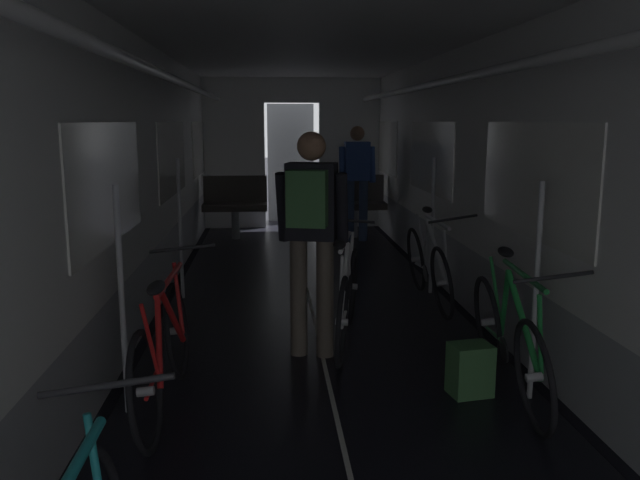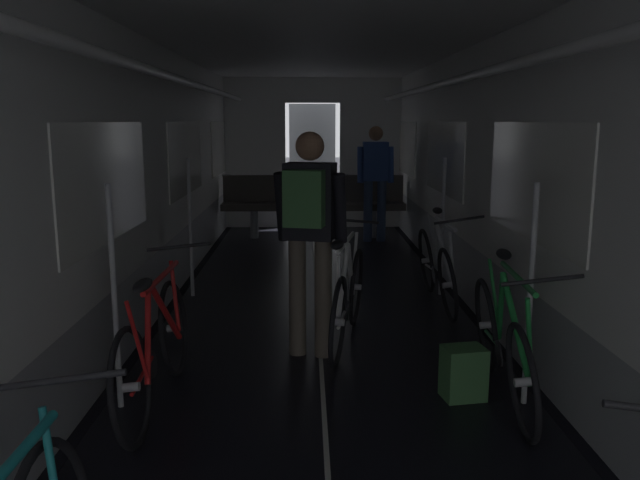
{
  "view_description": "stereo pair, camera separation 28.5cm",
  "coord_description": "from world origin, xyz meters",
  "px_view_note": "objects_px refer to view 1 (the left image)",
  "views": [
    {
      "loc": [
        -0.39,
        -1.69,
        1.76
      ],
      "look_at": [
        0.0,
        3.19,
        0.85
      ],
      "focal_mm": 36.24,
      "sensor_mm": 36.0,
      "label": 1
    },
    {
      "loc": [
        -0.1,
        -1.71,
        1.76
      ],
      "look_at": [
        0.0,
        3.19,
        0.85
      ],
      "focal_mm": 36.24,
      "sensor_mm": 36.0,
      "label": 2
    }
  ],
  "objects_px": {
    "bicycle_green": "(509,339)",
    "person_cyclist_aisle": "(311,224)",
    "bicycle_silver": "(428,265)",
    "bench_seat_far_right": "(353,200)",
    "bicycle_red": "(163,350)",
    "bench_seat_far_left": "(235,201)",
    "bicycle_white_in_aisle": "(347,297)",
    "person_standing_near_bench": "(357,175)",
    "backpack_on_floor": "(470,370)"
  },
  "relations": [
    {
      "from": "bicycle_green",
      "to": "person_cyclist_aisle",
      "type": "relative_size",
      "value": 1.01
    },
    {
      "from": "bicycle_silver",
      "to": "person_cyclist_aisle",
      "type": "height_order",
      "value": "person_cyclist_aisle"
    },
    {
      "from": "bench_seat_far_right",
      "to": "bicycle_green",
      "type": "distance_m",
      "value": 5.92
    },
    {
      "from": "bicycle_red",
      "to": "person_cyclist_aisle",
      "type": "distance_m",
      "value": 1.43
    },
    {
      "from": "bench_seat_far_left",
      "to": "bicycle_white_in_aisle",
      "type": "bearing_deg",
      "value": -76.93
    },
    {
      "from": "person_standing_near_bench",
      "to": "bench_seat_far_right",
      "type": "bearing_deg",
      "value": 90.41
    },
    {
      "from": "bench_seat_far_left",
      "to": "backpack_on_floor",
      "type": "height_order",
      "value": "bench_seat_far_left"
    },
    {
      "from": "person_cyclist_aisle",
      "to": "person_standing_near_bench",
      "type": "distance_m",
      "value": 4.84
    },
    {
      "from": "bicycle_red",
      "to": "bicycle_silver",
      "type": "height_order",
      "value": "bicycle_silver"
    },
    {
      "from": "bicycle_green",
      "to": "bicycle_white_in_aisle",
      "type": "bearing_deg",
      "value": 130.59
    },
    {
      "from": "bicycle_red",
      "to": "bicycle_white_in_aisle",
      "type": "height_order",
      "value": "bicycle_red"
    },
    {
      "from": "person_cyclist_aisle",
      "to": "bicycle_white_in_aisle",
      "type": "distance_m",
      "value": 0.75
    },
    {
      "from": "bench_seat_far_left",
      "to": "person_standing_near_bench",
      "type": "xyz_separation_m",
      "value": [
        1.8,
        -0.38,
        0.41
      ]
    },
    {
      "from": "bicycle_white_in_aisle",
      "to": "person_standing_near_bench",
      "type": "xyz_separation_m",
      "value": [
        0.68,
        4.46,
        0.59
      ]
    },
    {
      "from": "bench_seat_far_left",
      "to": "bicycle_green",
      "type": "height_order",
      "value": "same"
    },
    {
      "from": "bicycle_white_in_aisle",
      "to": "person_standing_near_bench",
      "type": "bearing_deg",
      "value": 81.35
    },
    {
      "from": "bicycle_white_in_aisle",
      "to": "bicycle_red",
      "type": "bearing_deg",
      "value": -138.61
    },
    {
      "from": "bicycle_silver",
      "to": "person_standing_near_bench",
      "type": "relative_size",
      "value": 1.0
    },
    {
      "from": "bicycle_green",
      "to": "person_cyclist_aisle",
      "type": "height_order",
      "value": "person_cyclist_aisle"
    },
    {
      "from": "bench_seat_far_left",
      "to": "person_cyclist_aisle",
      "type": "xyz_separation_m",
      "value": [
        0.82,
        -5.11,
        0.45
      ]
    },
    {
      "from": "bench_seat_far_left",
      "to": "person_cyclist_aisle",
      "type": "relative_size",
      "value": 0.58
    },
    {
      "from": "bicycle_silver",
      "to": "person_standing_near_bench",
      "type": "height_order",
      "value": "person_standing_near_bench"
    },
    {
      "from": "backpack_on_floor",
      "to": "bicycle_silver",
      "type": "bearing_deg",
      "value": 83.41
    },
    {
      "from": "bench_seat_far_left",
      "to": "bicycle_white_in_aisle",
      "type": "height_order",
      "value": "bench_seat_far_left"
    },
    {
      "from": "bicycle_silver",
      "to": "person_cyclist_aisle",
      "type": "xyz_separation_m",
      "value": [
        -1.23,
        -1.35,
        0.63
      ]
    },
    {
      "from": "bench_seat_far_right",
      "to": "person_standing_near_bench",
      "type": "bearing_deg",
      "value": -89.59
    },
    {
      "from": "bench_seat_far_right",
      "to": "bicycle_green",
      "type": "bearing_deg",
      "value": -87.66
    },
    {
      "from": "bench_seat_far_right",
      "to": "backpack_on_floor",
      "type": "distance_m",
      "value": 5.9
    },
    {
      "from": "bicycle_silver",
      "to": "bicycle_red",
      "type": "bearing_deg",
      "value": -134.91
    },
    {
      "from": "bicycle_white_in_aisle",
      "to": "backpack_on_floor",
      "type": "relative_size",
      "value": 4.91
    },
    {
      "from": "bench_seat_far_right",
      "to": "person_standing_near_bench",
      "type": "relative_size",
      "value": 0.58
    },
    {
      "from": "person_standing_near_bench",
      "to": "bicycle_green",
      "type": "bearing_deg",
      "value": -87.52
    },
    {
      "from": "bicycle_white_in_aisle",
      "to": "bench_seat_far_right",
      "type": "bearing_deg",
      "value": 82.04
    },
    {
      "from": "bicycle_silver",
      "to": "bicycle_white_in_aisle",
      "type": "height_order",
      "value": "bicycle_silver"
    },
    {
      "from": "bicycle_red",
      "to": "person_standing_near_bench",
      "type": "bearing_deg",
      "value": 70.79
    },
    {
      "from": "bench_seat_far_left",
      "to": "bicycle_silver",
      "type": "bearing_deg",
      "value": -61.38
    },
    {
      "from": "bench_seat_far_left",
      "to": "person_standing_near_bench",
      "type": "relative_size",
      "value": 0.58
    },
    {
      "from": "person_cyclist_aisle",
      "to": "bicycle_red",
      "type": "bearing_deg",
      "value": -138.71
    },
    {
      "from": "person_standing_near_bench",
      "to": "backpack_on_floor",
      "type": "relative_size",
      "value": 4.96
    },
    {
      "from": "bicycle_red",
      "to": "bicycle_white_in_aisle",
      "type": "xyz_separation_m",
      "value": [
        1.26,
        1.11,
        0.0
      ]
    },
    {
      "from": "bench_seat_far_left",
      "to": "person_cyclist_aisle",
      "type": "distance_m",
      "value": 5.2
    },
    {
      "from": "person_cyclist_aisle",
      "to": "bench_seat_far_left",
      "type": "bearing_deg",
      "value": 99.11
    },
    {
      "from": "person_cyclist_aisle",
      "to": "bicycle_white_in_aisle",
      "type": "relative_size",
      "value": 1.01
    },
    {
      "from": "bicycle_silver",
      "to": "bench_seat_far_left",
      "type": "bearing_deg",
      "value": 118.62
    },
    {
      "from": "bench_seat_far_left",
      "to": "backpack_on_floor",
      "type": "xyz_separation_m",
      "value": [
        1.8,
        -5.89,
        -0.4
      ]
    },
    {
      "from": "bench_seat_far_left",
      "to": "backpack_on_floor",
      "type": "relative_size",
      "value": 2.89
    },
    {
      "from": "bicycle_red",
      "to": "backpack_on_floor",
      "type": "xyz_separation_m",
      "value": [
        1.94,
        0.06,
        -0.21
      ]
    },
    {
      "from": "person_cyclist_aisle",
      "to": "bicycle_white_in_aisle",
      "type": "bearing_deg",
      "value": 41.71
    },
    {
      "from": "bicycle_silver",
      "to": "bicycle_green",
      "type": "xyz_separation_m",
      "value": [
        -0.01,
        -2.16,
        0.0
      ]
    },
    {
      "from": "bicycle_green",
      "to": "bench_seat_far_right",
      "type": "bearing_deg",
      "value": 92.34
    }
  ]
}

